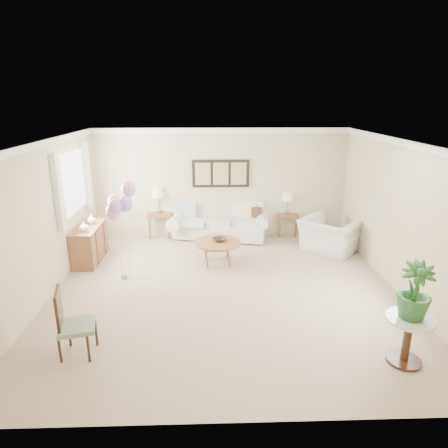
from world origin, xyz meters
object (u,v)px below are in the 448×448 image
(coffee_table, at_px, (217,243))
(armchair, at_px, (329,235))
(sofa, at_px, (220,223))
(balloon_cluster, at_px, (120,203))
(accent_chair, at_px, (71,322))

(coffee_table, relative_size, armchair, 0.84)
(sofa, xyz_separation_m, balloon_cluster, (-1.86, -2.29, 1.11))
(sofa, bearing_deg, armchair, -23.71)
(sofa, bearing_deg, accent_chair, -113.92)
(armchair, height_order, balloon_cluster, balloon_cluster)
(armchair, bearing_deg, sofa, 19.26)
(sofa, xyz_separation_m, accent_chair, (-2.06, -4.64, 0.14))
(balloon_cluster, bearing_deg, coffee_table, 19.73)
(coffee_table, xyz_separation_m, accent_chair, (-1.96, -2.98, 0.04))
(armchair, distance_m, balloon_cluster, 4.54)
(sofa, height_order, balloon_cluster, balloon_cluster)
(coffee_table, xyz_separation_m, armchair, (2.47, 0.62, -0.07))
(sofa, height_order, coffee_table, sofa)
(sofa, bearing_deg, coffee_table, -93.49)
(armchair, relative_size, balloon_cluster, 0.61)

